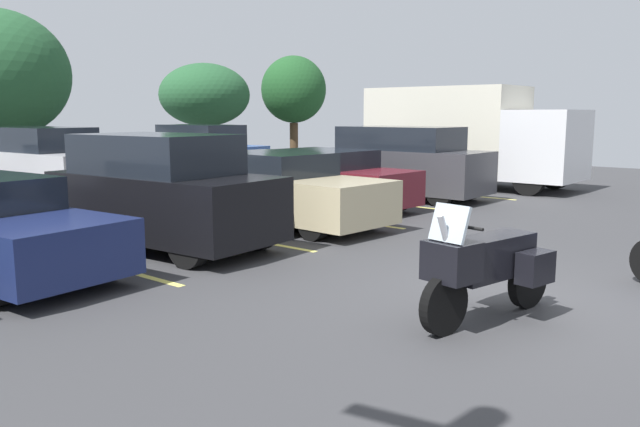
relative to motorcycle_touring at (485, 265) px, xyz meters
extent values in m
cube|color=#38383A|center=(0.91, -0.07, -0.71)|extent=(44.00, 44.00, 0.10)
cylinder|color=black|center=(-0.67, 0.13, -0.33)|extent=(0.67, 0.25, 0.66)
cylinder|color=black|center=(0.84, -0.17, -0.33)|extent=(0.67, 0.25, 0.66)
cube|color=black|center=(0.09, -0.02, 0.08)|extent=(1.22, 0.65, 0.47)
cylinder|color=#B2B2B7|center=(-0.55, 0.11, 0.09)|extent=(0.51, 0.17, 1.13)
cylinder|color=black|center=(-0.47, 0.10, 0.50)|extent=(0.16, 0.61, 0.04)
cube|color=black|center=(-0.57, 0.12, 0.13)|extent=(0.53, 0.58, 0.42)
cube|color=#B2C1CC|center=(-0.62, 0.13, 0.54)|extent=(0.25, 0.46, 0.39)
cube|color=black|center=(0.36, -0.43, -0.03)|extent=(0.48, 0.32, 0.36)
cube|color=black|center=(0.50, 0.26, -0.03)|extent=(0.48, 0.32, 0.36)
cube|color=#EAE066|center=(-1.23, 6.38, -0.65)|extent=(0.12, 5.16, 0.01)
cube|color=#EAE066|center=(1.59, 6.38, -0.65)|extent=(0.12, 5.16, 0.01)
cube|color=#EAE066|center=(4.41, 6.38, -0.65)|extent=(0.12, 5.16, 0.01)
cube|color=#EAE066|center=(7.23, 6.38, -0.65)|extent=(0.12, 5.16, 0.01)
cube|color=#EAE066|center=(10.04, 6.38, -0.65)|extent=(0.12, 5.16, 0.01)
cylinder|color=black|center=(-1.74, 4.91, -0.35)|extent=(0.27, 0.64, 0.62)
cube|color=black|center=(0.18, 6.03, 0.11)|extent=(2.16, 4.33, 1.06)
cube|color=black|center=(0.17, 6.21, 0.98)|extent=(1.90, 2.81, 0.68)
cylinder|color=black|center=(1.09, 4.66, -0.30)|extent=(0.27, 0.73, 0.72)
cylinder|color=black|center=(-0.52, 4.55, -0.30)|extent=(0.27, 0.73, 0.72)
cylinder|color=black|center=(0.89, 7.51, -0.30)|extent=(0.27, 0.73, 0.72)
cylinder|color=black|center=(-0.72, 7.40, -0.30)|extent=(0.27, 0.73, 0.72)
cube|color=#C1B289|center=(3.20, 6.05, -0.03)|extent=(2.14, 4.96, 0.84)
cube|color=black|center=(3.22, 6.30, 0.62)|extent=(1.82, 2.34, 0.47)
cylinder|color=black|center=(3.87, 4.36, -0.34)|extent=(0.26, 0.65, 0.63)
cylinder|color=black|center=(2.31, 4.46, -0.34)|extent=(0.26, 0.65, 0.63)
cylinder|color=black|center=(4.09, 7.65, -0.34)|extent=(0.26, 0.65, 0.63)
cylinder|color=black|center=(2.53, 7.75, -0.34)|extent=(0.26, 0.65, 0.63)
cube|color=maroon|center=(5.62, 6.66, -0.05)|extent=(2.01, 4.33, 0.81)
cube|color=black|center=(5.63, 6.89, 0.57)|extent=(1.76, 2.28, 0.43)
cylinder|color=black|center=(6.30, 5.18, -0.35)|extent=(0.25, 0.63, 0.62)
cylinder|color=black|center=(4.78, 5.26, -0.35)|extent=(0.25, 0.63, 0.62)
cylinder|color=black|center=(6.46, 8.06, -0.35)|extent=(0.25, 0.63, 0.62)
cylinder|color=black|center=(4.94, 8.14, -0.35)|extent=(0.25, 0.63, 0.62)
cube|color=#38383D|center=(8.47, 6.38, 0.12)|extent=(1.90, 4.61, 1.12)
cube|color=black|center=(8.47, 6.54, 0.99)|extent=(1.75, 3.20, 0.63)
cylinder|color=black|center=(9.29, 4.82, -0.32)|extent=(0.22, 0.68, 0.68)
cylinder|color=black|center=(7.66, 4.81, -0.32)|extent=(0.22, 0.68, 0.68)
cylinder|color=black|center=(9.28, 7.95, -0.32)|extent=(0.22, 0.68, 0.68)
cylinder|color=black|center=(7.65, 7.94, -0.32)|extent=(0.22, 0.68, 0.68)
cylinder|color=black|center=(-0.04, 11.76, -0.35)|extent=(0.28, 0.64, 0.62)
cube|color=#B7B7BC|center=(2.17, 13.94, 0.11)|extent=(2.20, 4.89, 1.07)
cube|color=black|center=(2.16, 14.22, 0.97)|extent=(1.95, 3.01, 0.65)
cylinder|color=black|center=(3.10, 12.36, -0.31)|extent=(0.26, 0.71, 0.70)
cylinder|color=black|center=(1.42, 12.26, -0.31)|extent=(0.26, 0.71, 0.70)
cylinder|color=black|center=(2.93, 15.61, -0.31)|extent=(0.26, 0.71, 0.70)
cube|color=tan|center=(4.99, 13.60, -0.02)|extent=(2.25, 4.63, 0.82)
cube|color=black|center=(4.98, 13.74, 0.64)|extent=(1.89, 2.06, 0.49)
cylinder|color=black|center=(5.93, 12.14, -0.31)|extent=(0.28, 0.72, 0.70)
cylinder|color=black|center=(4.30, 12.01, -0.31)|extent=(0.28, 0.72, 0.70)
cylinder|color=black|center=(5.68, 15.19, -0.31)|extent=(0.28, 0.72, 0.70)
cylinder|color=black|center=(4.06, 15.06, -0.31)|extent=(0.28, 0.72, 0.70)
cube|color=#2D519E|center=(7.81, 13.86, 0.08)|extent=(1.99, 4.50, 1.06)
cube|color=black|center=(7.83, 14.22, 0.95)|extent=(1.77, 3.09, 0.67)
cylinder|color=black|center=(8.49, 12.32, -0.34)|extent=(0.25, 0.65, 0.64)
cylinder|color=black|center=(6.99, 12.40, -0.34)|extent=(0.25, 0.65, 0.64)
cylinder|color=black|center=(8.64, 15.32, -0.34)|extent=(0.25, 0.65, 0.64)
cylinder|color=black|center=(7.14, 15.40, -0.34)|extent=(0.25, 0.65, 0.64)
cube|color=silver|center=(12.24, 3.84, 0.74)|extent=(2.45, 1.89, 2.07)
cube|color=beige|center=(12.26, 7.21, 1.10)|extent=(2.46, 4.85, 2.79)
cylinder|color=black|center=(13.29, 3.91, -0.21)|extent=(0.30, 0.90, 0.90)
cylinder|color=black|center=(11.20, 3.91, -0.21)|extent=(0.30, 0.90, 0.90)
cylinder|color=black|center=(13.30, 8.28, -0.21)|extent=(0.30, 0.90, 0.90)
cylinder|color=black|center=(11.22, 8.29, -0.21)|extent=(0.30, 0.90, 0.90)
cylinder|color=#4C3823|center=(3.40, 19.35, 0.08)|extent=(0.35, 0.35, 1.47)
cylinder|color=#4C3823|center=(13.38, 20.50, 0.21)|extent=(0.38, 0.38, 1.73)
ellipsoid|color=#23512D|center=(13.38, 20.50, 2.53)|extent=(4.23, 4.23, 2.92)
cylinder|color=#4C3823|center=(18.07, 19.10, 0.26)|extent=(0.43, 0.43, 1.84)
ellipsoid|color=#1E4C23|center=(18.07, 19.10, 2.87)|extent=(3.31, 3.31, 3.38)
camera|label=1|loc=(-6.47, -2.97, 1.67)|focal=35.65mm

